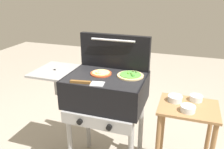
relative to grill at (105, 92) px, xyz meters
The scene contains 9 objects.
grill is the anchor object (origin of this frame).
grill_lid_open 0.37m from the grill, 86.33° to the left, with size 0.63×0.09×0.30m.
pizza_veggie 0.26m from the grill, 17.57° to the left, with size 0.21×0.21×0.03m.
pizza_cheese 0.16m from the grill, 146.68° to the left, with size 0.17×0.17×0.04m.
spatula 0.25m from the grill, 109.53° to the right, with size 0.27×0.10×0.02m.
prep_table 0.71m from the grill, ahead, with size 0.44×0.36×0.74m.
topping_bowl_near 0.57m from the grill, ahead, with size 0.11×0.11×0.04m.
topping_bowl_far 0.67m from the grill, ahead, with size 0.11×0.11×0.04m.
topping_bowl_middle 0.73m from the grill, ahead, with size 0.10×0.10×0.04m.
Camera 1 is at (0.61, -1.66, 1.60)m, focal length 37.57 mm.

